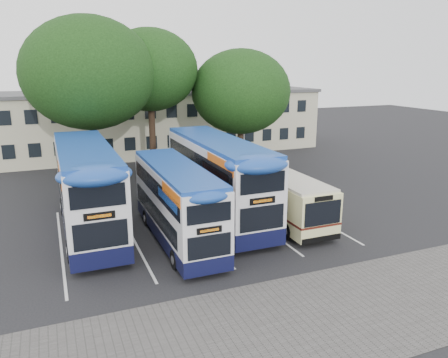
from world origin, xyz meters
TOP-DOWN VIEW (x-y plane):
  - ground at (0.00, 0.00)m, footprint 120.00×120.00m
  - paving_strip at (-2.00, -5.00)m, footprint 40.00×6.00m
  - bay_lines at (-3.75, 5.00)m, footprint 14.12×11.00m
  - depot_building at (0.00, 26.99)m, footprint 32.40×8.40m
  - lamp_post at (6.00, 19.97)m, footprint 0.25×1.05m
  - tree_left at (-7.75, 16.24)m, footprint 9.32×9.32m
  - tree_mid at (-3.01, 18.03)m, footprint 7.50×7.50m
  - tree_right at (4.19, 16.71)m, footprint 8.11×8.11m
  - bus_dd_left at (-9.17, 6.70)m, footprint 2.72×11.20m
  - bus_dd_mid at (-5.15, 3.66)m, footprint 2.28×9.40m
  - bus_dd_right at (-2.02, 6.03)m, footprint 2.72×11.20m
  - bus_single at (1.15, 4.87)m, footprint 2.36×9.29m

SIDE VIEW (x-z plane):
  - ground at x=0.00m, z-range 0.00..0.00m
  - paving_strip at x=-2.00m, z-range 0.00..0.01m
  - bay_lines at x=-3.75m, z-range 0.00..0.01m
  - bus_single at x=1.15m, z-range 0.18..2.95m
  - bus_dd_mid at x=-5.15m, z-range 0.20..4.12m
  - bus_dd_right at x=-2.02m, z-range 0.24..4.91m
  - bus_dd_left at x=-9.17m, z-range 0.24..4.91m
  - depot_building at x=0.00m, z-range 0.05..6.25m
  - lamp_post at x=6.00m, z-range 0.55..9.61m
  - tree_right at x=4.19m, z-range 1.54..11.54m
  - tree_left at x=-7.75m, z-range 2.07..14.15m
  - tree_mid at x=-3.01m, z-range 2.54..14.03m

